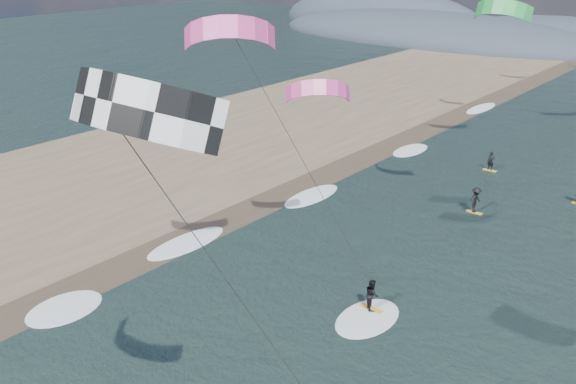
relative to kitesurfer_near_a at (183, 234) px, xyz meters
The scene contains 7 objects.
sand_strip 33.84m from the kitesurfer_near_a, 161.25° to the left, with size 26.00×240.00×0.00m, color brown.
wet_sand_strip 23.81m from the kitesurfer_near_a, 150.56° to the left, with size 3.00×240.00×0.00m, color #382D23.
coastal_hills 120.05m from the kitesurfer_near_a, 115.24° to the left, with size 80.00×41.00×15.00m.
kitesurfer_near_a is the anchor object (origin of this frame).
kitesurfer_near_b 13.88m from the kitesurfer_near_a, 121.18° to the left, with size 6.97×9.12×15.23m.
far_kitesurfers 35.80m from the kitesurfer_near_a, 98.22° to the left, with size 8.88×9.54×1.84m.
shoreline_surf 25.39m from the kitesurfer_near_a, 138.47° to the left, with size 2.40×79.40×0.11m.
Camera 1 is at (15.77, -8.40, 17.58)m, focal length 40.00 mm.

